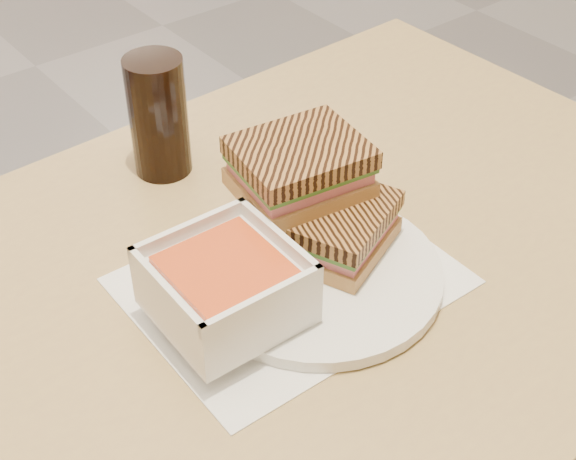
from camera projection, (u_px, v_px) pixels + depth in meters
main_table at (237, 366)px, 0.94m from camera, size 1.22×0.73×0.75m
tray_liner at (291, 281)px, 0.88m from camera, size 0.33×0.26×0.00m
plate at (318, 273)px, 0.87m from camera, size 0.26×0.26×0.01m
soup_bowl at (226, 288)px, 0.80m from camera, size 0.14×0.14×0.07m
panini_lower at (338, 227)px, 0.88m from camera, size 0.15×0.14×0.05m
panini_upper at (300, 168)px, 0.87m from camera, size 0.15×0.13×0.06m
cola_glass at (158, 116)px, 0.99m from camera, size 0.07×0.07×0.15m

